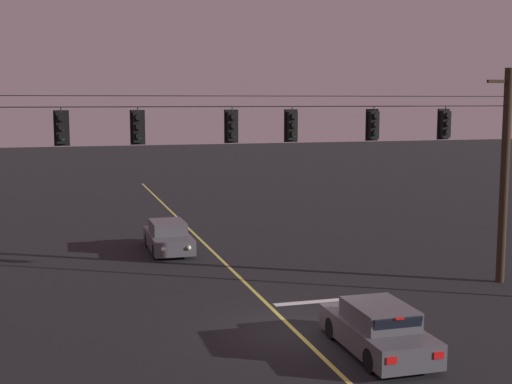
% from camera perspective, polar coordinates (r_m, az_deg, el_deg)
% --- Properties ---
extents(ground_plane, '(180.00, 180.00, 0.00)m').
position_cam_1_polar(ground_plane, '(21.82, 3.12, -11.11)').
color(ground_plane, black).
extents(lane_centre_stripe, '(0.14, 60.00, 0.01)m').
position_cam_1_polar(lane_centre_stripe, '(30.42, -2.58, -5.74)').
color(lane_centre_stripe, '#D1C64C').
rests_on(lane_centre_stripe, ground).
extents(stop_bar_paint, '(3.40, 0.36, 0.01)m').
position_cam_1_polar(stop_bar_paint, '(24.85, 5.29, -8.80)').
color(stop_bar_paint, silver).
rests_on(stop_bar_paint, ground).
extents(signal_span_assembly, '(20.75, 0.32, 8.13)m').
position_cam_1_polar(signal_span_assembly, '(23.97, 0.65, 0.94)').
color(signal_span_assembly, '#2D2116').
rests_on(signal_span_assembly, ground).
extents(traffic_light_leftmost, '(0.48, 0.41, 1.22)m').
position_cam_1_polar(traffic_light_leftmost, '(22.84, -15.48, 5.01)').
color(traffic_light_leftmost, black).
extents(traffic_light_left_inner, '(0.48, 0.41, 1.22)m').
position_cam_1_polar(traffic_light_left_inner, '(22.97, -9.53, 5.19)').
color(traffic_light_left_inner, black).
extents(traffic_light_centre, '(0.48, 0.41, 1.22)m').
position_cam_1_polar(traffic_light_centre, '(23.52, -1.93, 5.34)').
color(traffic_light_centre, black).
extents(traffic_light_right_inner, '(0.48, 0.41, 1.22)m').
position_cam_1_polar(traffic_light_right_inner, '(24.11, 2.96, 5.38)').
color(traffic_light_right_inner, black).
extents(traffic_light_rightmost, '(0.48, 0.41, 1.22)m').
position_cam_1_polar(traffic_light_rightmost, '(25.25, 9.53, 5.38)').
color(traffic_light_rightmost, black).
extents(traffic_light_far_right, '(0.48, 0.41, 1.22)m').
position_cam_1_polar(traffic_light_far_right, '(26.59, 15.10, 5.33)').
color(traffic_light_far_right, black).
extents(car_waiting_near_lane, '(1.80, 4.33, 1.39)m').
position_cam_1_polar(car_waiting_near_lane, '(20.09, 9.84, -10.92)').
color(car_waiting_near_lane, '#4C4C51').
rests_on(car_waiting_near_lane, ground).
extents(car_oncoming_lead, '(1.80, 4.42, 1.39)m').
position_cam_1_polar(car_oncoming_lead, '(32.82, -7.12, -3.66)').
color(car_oncoming_lead, '#4C4C51').
rests_on(car_oncoming_lead, ground).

